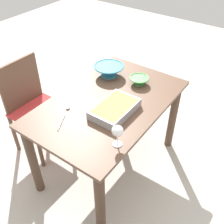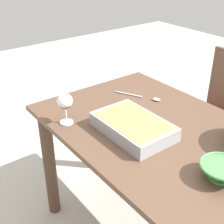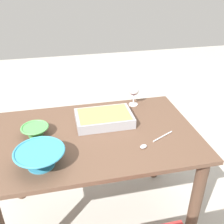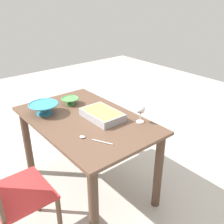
# 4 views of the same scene
# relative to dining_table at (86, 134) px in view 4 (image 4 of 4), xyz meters

# --- Properties ---
(ground_plane) EXTENTS (8.00, 8.00, 0.00)m
(ground_plane) POSITION_rel_dining_table_xyz_m (0.00, 0.00, -0.60)
(ground_plane) COLOR #B2ADA3
(dining_table) EXTENTS (1.26, 0.80, 0.75)m
(dining_table) POSITION_rel_dining_table_xyz_m (0.00, 0.00, 0.00)
(dining_table) COLOR brown
(dining_table) RESTS_ON ground_plane
(chair) EXTENTS (0.44, 0.39, 0.90)m
(chair) POSITION_rel_dining_table_xyz_m (0.17, -0.76, -0.10)
(chair) COLOR #B22D2D
(chair) RESTS_ON ground_plane
(wine_glass) EXTENTS (0.07, 0.07, 0.15)m
(wine_glass) POSITION_rel_dining_table_xyz_m (0.34, 0.31, 0.26)
(wine_glass) COLOR white
(wine_glass) RESTS_ON dining_table
(casserole_dish) EXTENTS (0.36, 0.23, 0.07)m
(casserole_dish) POSITION_rel_dining_table_xyz_m (0.09, 0.12, 0.18)
(casserole_dish) COLOR #99999E
(casserole_dish) RESTS_ON dining_table
(mixing_bowl) EXTENTS (0.17, 0.17, 0.06)m
(mixing_bowl) POSITION_rel_dining_table_xyz_m (-0.35, 0.06, 0.18)
(mixing_bowl) COLOR #4C994C
(mixing_bowl) RESTS_ON dining_table
(small_bowl) EXTENTS (0.26, 0.26, 0.10)m
(small_bowl) POSITION_rel_dining_table_xyz_m (-0.31, -0.22, 0.20)
(small_bowl) COLOR teal
(small_bowl) RESTS_ON dining_table
(serving_spoon) EXTENTS (0.25, 0.14, 0.01)m
(serving_spoon) POSITION_rel_dining_table_xyz_m (0.30, -0.17, 0.16)
(serving_spoon) COLOR silver
(serving_spoon) RESTS_ON dining_table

